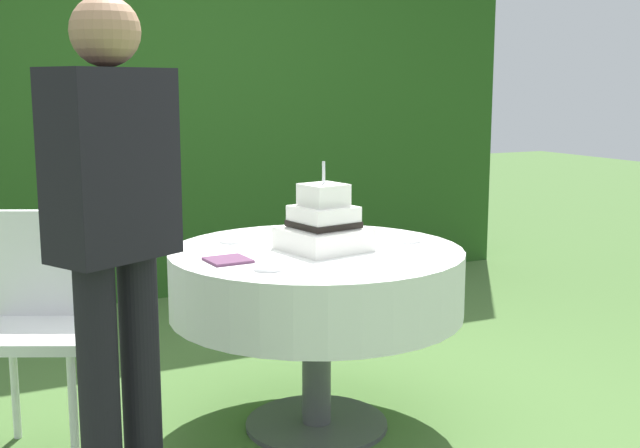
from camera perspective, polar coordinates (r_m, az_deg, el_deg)
The scene contains 11 objects.
ground_plane at distance 3.35m, azimuth -0.24°, elevation -13.99°, with size 20.00×20.00×0.00m, color #476B33.
foliage_hedge at distance 5.47m, azimuth -12.31°, elevation 9.96°, with size 5.13×0.69×2.78m, color #234C19.
cake_table at distance 3.16m, azimuth -0.25°, elevation -4.12°, with size 1.14×1.14×0.72m.
wedding_cake at distance 3.11m, azimuth 0.27°, elevation -0.09°, with size 0.33×0.33×0.34m.
serving_plate_near at distance 3.54m, azimuth -2.62°, elevation -0.35°, with size 0.11×0.11×0.01m, color white.
serving_plate_far at distance 2.80m, azimuth -3.61°, elevation -3.10°, with size 0.11×0.11×0.01m, color white.
serving_plate_left at distance 3.30m, azimuth 6.19°, elevation -1.13°, with size 0.11×0.11×0.01m, color white.
serving_plate_right at distance 3.30m, azimuth -5.99°, elevation -1.14°, with size 0.13×0.13×0.01m, color white.
napkin_stack at distance 2.94m, azimuth -6.48°, elevation -2.53°, with size 0.15×0.15×0.01m, color #603856.
garden_chair at distance 3.16m, azimuth -18.77°, elevation -5.64°, with size 0.54×0.54×0.89m.
standing_person at distance 2.45m, azimuth -14.27°, elevation -0.50°, with size 0.41×0.34×1.60m.
Camera 1 is at (-1.35, -2.75, 1.36)m, focal length 45.59 mm.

